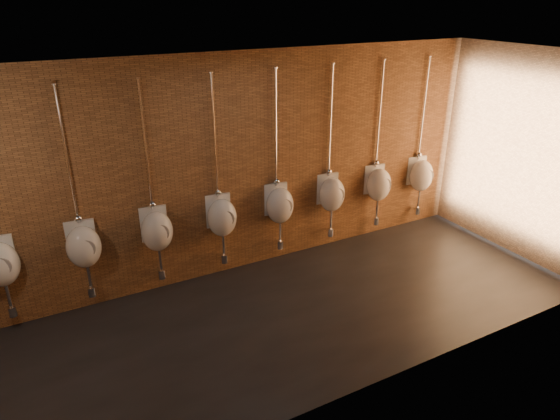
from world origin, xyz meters
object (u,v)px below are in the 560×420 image
at_px(urinal_3, 157,230).
at_px(urinal_7, 378,184).
at_px(urinal_2, 83,246).
at_px(urinal_4, 222,217).
at_px(urinal_8, 421,175).
at_px(urinal_1, 0,263).
at_px(urinal_6, 332,194).
at_px(urinal_9, 460,167).
at_px(urinal_5, 280,205).

bearing_deg(urinal_3, urinal_7, 0.00).
height_order(urinal_2, urinal_4, same).
distance_m(urinal_3, urinal_8, 4.66).
bearing_deg(urinal_3, urinal_1, 180.00).
bearing_deg(urinal_6, urinal_9, 0.00).
xyz_separation_m(urinal_3, urinal_9, (5.59, 0.00, 0.00)).
height_order(urinal_5, urinal_7, same).
xyz_separation_m(urinal_5, urinal_9, (3.73, 0.00, 0.00)).
bearing_deg(urinal_9, urinal_3, 180.00).
height_order(urinal_2, urinal_3, same).
height_order(urinal_6, urinal_7, same).
distance_m(urinal_3, urinal_4, 0.93).
bearing_deg(urinal_2, urinal_9, 0.00).
bearing_deg(urinal_1, urinal_9, 0.00).
relative_size(urinal_1, urinal_2, 1.00).
distance_m(urinal_6, urinal_9, 2.80).
relative_size(urinal_3, urinal_5, 1.00).
bearing_deg(urinal_6, urinal_5, 180.00).
bearing_deg(urinal_4, urinal_1, 180.00).
height_order(urinal_5, urinal_9, same).
distance_m(urinal_8, urinal_9, 0.93).
xyz_separation_m(urinal_4, urinal_7, (2.80, 0.00, 0.00)).
bearing_deg(urinal_2, urinal_4, 0.00).
bearing_deg(urinal_5, urinal_3, 180.00).
bearing_deg(urinal_1, urinal_7, 0.00).
relative_size(urinal_3, urinal_4, 1.00).
distance_m(urinal_3, urinal_6, 2.80).
bearing_deg(urinal_5, urinal_2, 180.00).
xyz_separation_m(urinal_8, urinal_9, (0.93, 0.00, 0.00)).
bearing_deg(urinal_6, urinal_2, 180.00).
bearing_deg(urinal_3, urinal_8, 0.00).
relative_size(urinal_3, urinal_9, 1.00).
relative_size(urinal_2, urinal_7, 1.00).
height_order(urinal_7, urinal_9, same).
xyz_separation_m(urinal_3, urinal_6, (2.80, 0.00, 0.00)).
xyz_separation_m(urinal_7, urinal_8, (0.93, 0.00, 0.00)).
relative_size(urinal_2, urinal_6, 1.00).
relative_size(urinal_5, urinal_9, 1.00).
height_order(urinal_3, urinal_9, same).
relative_size(urinal_6, urinal_8, 1.00).
bearing_deg(urinal_8, urinal_3, 180.00).
height_order(urinal_1, urinal_3, same).
distance_m(urinal_4, urinal_5, 0.93).
distance_m(urinal_5, urinal_7, 1.86).
bearing_deg(urinal_3, urinal_4, 0.00).
relative_size(urinal_2, urinal_8, 1.00).
height_order(urinal_4, urinal_9, same).
xyz_separation_m(urinal_2, urinal_8, (5.59, 0.00, 0.00)).
distance_m(urinal_3, urinal_7, 3.73).
height_order(urinal_7, urinal_8, same).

